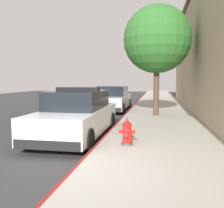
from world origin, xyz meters
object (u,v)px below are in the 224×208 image
object	(u,v)px
police_cruiser	(77,115)
parked_car_silver_ahead	(113,99)
fire_hydrant	(127,132)
street_tree	(157,40)

from	to	relation	value
police_cruiser	parked_car_silver_ahead	xyz separation A→B (m)	(-0.13, 7.68, -0.00)
police_cruiser	fire_hydrant	size ratio (longest dim) A/B	6.37
parked_car_silver_ahead	police_cruiser	bearing A→B (deg)	-89.06
police_cruiser	street_tree	world-z (taller)	street_tree
street_tree	parked_car_silver_ahead	bearing A→B (deg)	131.77
parked_car_silver_ahead	street_tree	distance (m)	5.19
police_cruiser	street_tree	xyz separation A→B (m)	(2.61, 4.62, 3.16)
police_cruiser	street_tree	distance (m)	6.18
street_tree	police_cruiser	bearing A→B (deg)	-119.47
police_cruiser	fire_hydrant	bearing A→B (deg)	-38.03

